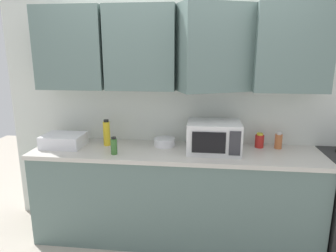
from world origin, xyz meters
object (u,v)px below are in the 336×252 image
(bottle_green_oil, at_px, (114,146))
(bowl_ceramic_small, at_px, (165,142))
(microwave, at_px, (214,137))
(bottle_spice_jar, at_px, (278,141))
(bottle_yellow_mustard, at_px, (107,133))
(dish_rack, at_px, (64,140))
(bottle_red_sauce, at_px, (259,141))

(bottle_green_oil, bearing_deg, bowl_ceramic_small, 35.45)
(microwave, bearing_deg, bowl_ceramic_small, 165.23)
(bottle_spice_jar, height_order, bottle_yellow_mustard, bottle_yellow_mustard)
(microwave, height_order, bottle_yellow_mustard, microwave)
(microwave, xyz_separation_m, bottle_green_oil, (-0.89, -0.18, -0.06))
(dish_rack, bearing_deg, bottle_green_oil, -17.24)
(bottle_yellow_mustard, xyz_separation_m, bottle_red_sauce, (1.47, 0.10, -0.06))
(bottle_spice_jar, distance_m, bottle_red_sauce, 0.17)
(bottle_red_sauce, relative_size, bottle_green_oil, 0.89)
(bottle_yellow_mustard, bearing_deg, bottle_spice_jar, 3.08)
(dish_rack, bearing_deg, bottle_red_sauce, 5.68)
(dish_rack, height_order, bottle_red_sauce, bottle_red_sauce)
(bottle_yellow_mustard, bearing_deg, bowl_ceramic_small, 4.52)
(bottle_yellow_mustard, distance_m, bottle_green_oil, 0.30)
(dish_rack, relative_size, bottle_spice_jar, 2.32)
(bottle_yellow_mustard, bearing_deg, bottle_green_oil, -60.24)
(bottle_yellow_mustard, xyz_separation_m, bottle_green_oil, (0.15, -0.25, -0.05))
(dish_rack, bearing_deg, bottle_yellow_mustard, 11.64)
(bottle_spice_jar, bearing_deg, bottle_red_sauce, 175.07)
(bottle_red_sauce, distance_m, bowl_ceramic_small, 0.91)
(bottle_spice_jar, relative_size, bottle_red_sauce, 1.16)
(dish_rack, distance_m, bottle_red_sauce, 1.89)
(bottle_yellow_mustard, bearing_deg, bottle_red_sauce, 4.02)
(microwave, bearing_deg, bottle_green_oil, -168.83)
(dish_rack, bearing_deg, bowl_ceramic_small, 7.52)
(microwave, bearing_deg, dish_rack, -179.82)
(bottle_green_oil, bearing_deg, bottle_spice_jar, 12.85)
(bottle_yellow_mustard, distance_m, bottle_red_sauce, 1.48)
(dish_rack, relative_size, bottle_green_oil, 2.38)
(dish_rack, height_order, bowl_ceramic_small, dish_rack)
(microwave, relative_size, bottle_red_sauce, 3.39)
(microwave, distance_m, bottle_red_sauce, 0.48)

